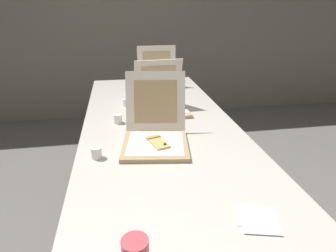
{
  "coord_description": "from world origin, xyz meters",
  "views": [
    {
      "loc": [
        -0.24,
        -1.0,
        1.45
      ],
      "look_at": [
        0.02,
        0.48,
        0.81
      ],
      "focal_mm": 31.12,
      "sensor_mm": 36.0,
      "label": 1
    }
  ],
  "objects_px": {
    "table": "(160,130)",
    "pizza_box_middle": "(161,104)",
    "cup_white_near_left": "(97,153)",
    "cup_white_mid": "(118,119)",
    "napkin_pile": "(258,219)",
    "pizza_box_front": "(155,135)",
    "cup_white_far": "(127,103)",
    "pizza_box_back": "(159,84)"
  },
  "relations": [
    {
      "from": "cup_white_near_left",
      "to": "cup_white_far",
      "type": "bearing_deg",
      "value": 76.88
    },
    {
      "from": "pizza_box_front",
      "to": "cup_white_near_left",
      "type": "height_order",
      "value": "pizza_box_front"
    },
    {
      "from": "cup_white_far",
      "to": "napkin_pile",
      "type": "bearing_deg",
      "value": -72.83
    },
    {
      "from": "cup_white_mid",
      "to": "napkin_pile",
      "type": "distance_m",
      "value": 1.09
    },
    {
      "from": "table",
      "to": "pizza_box_middle",
      "type": "relative_size",
      "value": 6.5
    },
    {
      "from": "table",
      "to": "napkin_pile",
      "type": "distance_m",
      "value": 0.95
    },
    {
      "from": "table",
      "to": "pizza_box_back",
      "type": "xyz_separation_m",
      "value": [
        0.1,
        0.76,
        0.1
      ]
    },
    {
      "from": "table",
      "to": "cup_white_mid",
      "type": "xyz_separation_m",
      "value": [
        -0.26,
        0.06,
        0.07
      ]
    },
    {
      "from": "table",
      "to": "pizza_box_back",
      "type": "relative_size",
      "value": 6.67
    },
    {
      "from": "pizza_box_back",
      "to": "cup_white_near_left",
      "type": "bearing_deg",
      "value": -110.91
    },
    {
      "from": "pizza_box_front",
      "to": "napkin_pile",
      "type": "distance_m",
      "value": 0.71
    },
    {
      "from": "pizza_box_back",
      "to": "cup_white_near_left",
      "type": "relative_size",
      "value": 6.36
    },
    {
      "from": "pizza_box_middle",
      "to": "cup_white_mid",
      "type": "bearing_deg",
      "value": -154.46
    },
    {
      "from": "cup_white_mid",
      "to": "napkin_pile",
      "type": "xyz_separation_m",
      "value": [
        0.47,
        -0.98,
        -0.03
      ]
    },
    {
      "from": "pizza_box_front",
      "to": "cup_white_far",
      "type": "relative_size",
      "value": 8.48
    },
    {
      "from": "pizza_box_front",
      "to": "pizza_box_middle",
      "type": "relative_size",
      "value": 1.3
    },
    {
      "from": "cup_white_near_left",
      "to": "cup_white_mid",
      "type": "relative_size",
      "value": 1.0
    },
    {
      "from": "pizza_box_middle",
      "to": "napkin_pile",
      "type": "relative_size",
      "value": 1.96
    },
    {
      "from": "pizza_box_front",
      "to": "cup_white_mid",
      "type": "height_order",
      "value": "pizza_box_front"
    },
    {
      "from": "pizza_box_middle",
      "to": "napkin_pile",
      "type": "bearing_deg",
      "value": -86.81
    },
    {
      "from": "pizza_box_front",
      "to": "cup_white_near_left",
      "type": "xyz_separation_m",
      "value": [
        -0.3,
        -0.11,
        -0.02
      ]
    },
    {
      "from": "napkin_pile",
      "to": "cup_white_near_left",
      "type": "bearing_deg",
      "value": 136.54
    },
    {
      "from": "pizza_box_front",
      "to": "pizza_box_middle",
      "type": "distance_m",
      "value": 0.52
    },
    {
      "from": "pizza_box_back",
      "to": "cup_white_mid",
      "type": "relative_size",
      "value": 6.36
    },
    {
      "from": "cup_white_mid",
      "to": "napkin_pile",
      "type": "bearing_deg",
      "value": -64.56
    },
    {
      "from": "cup_white_far",
      "to": "cup_white_mid",
      "type": "xyz_separation_m",
      "value": [
        -0.07,
        -0.31,
        0.0
      ]
    },
    {
      "from": "table",
      "to": "cup_white_mid",
      "type": "bearing_deg",
      "value": 166.18
    },
    {
      "from": "cup_white_near_left",
      "to": "napkin_pile",
      "type": "distance_m",
      "value": 0.79
    },
    {
      "from": "pizza_box_back",
      "to": "pizza_box_front",
      "type": "bearing_deg",
      "value": -97.62
    },
    {
      "from": "pizza_box_middle",
      "to": "cup_white_far",
      "type": "relative_size",
      "value": 6.52
    },
    {
      "from": "pizza_box_back",
      "to": "cup_white_far",
      "type": "relative_size",
      "value": 6.36
    },
    {
      "from": "pizza_box_middle",
      "to": "cup_white_far",
      "type": "distance_m",
      "value": 0.27
    },
    {
      "from": "pizza_box_middle",
      "to": "table",
      "type": "bearing_deg",
      "value": -105.18
    },
    {
      "from": "pizza_box_middle",
      "to": "pizza_box_back",
      "type": "height_order",
      "value": "pizza_box_back"
    },
    {
      "from": "table",
      "to": "pizza_box_front",
      "type": "xyz_separation_m",
      "value": [
        -0.06,
        -0.26,
        0.09
      ]
    },
    {
      "from": "pizza_box_middle",
      "to": "cup_white_near_left",
      "type": "xyz_separation_m",
      "value": [
        -0.41,
        -0.62,
        -0.02
      ]
    },
    {
      "from": "table",
      "to": "pizza_box_middle",
      "type": "height_order",
      "value": "pizza_box_middle"
    },
    {
      "from": "cup_white_near_left",
      "to": "cup_white_far",
      "type": "height_order",
      "value": "same"
    },
    {
      "from": "table",
      "to": "cup_white_far",
      "type": "distance_m",
      "value": 0.43
    },
    {
      "from": "pizza_box_front",
      "to": "pizza_box_back",
      "type": "relative_size",
      "value": 1.33
    },
    {
      "from": "table",
      "to": "pizza_box_middle",
      "type": "distance_m",
      "value": 0.26
    },
    {
      "from": "pizza_box_middle",
      "to": "pizza_box_back",
      "type": "xyz_separation_m",
      "value": [
        0.06,
        0.52,
        0.0
      ]
    }
  ]
}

